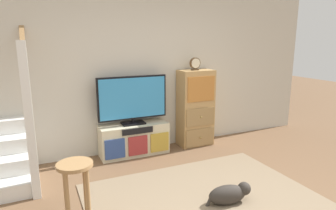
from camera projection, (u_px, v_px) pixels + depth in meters
back_wall at (145, 68)px, 4.81m from camera, size 6.40×0.12×2.70m
area_rug at (202, 197)px, 3.46m from camera, size 2.60×1.80×0.01m
media_console at (134, 139)px, 4.70m from camera, size 1.08×0.38×0.50m
television at (133, 99)px, 4.58m from camera, size 1.10×0.22×0.76m
side_cabinet at (196, 108)px, 5.07m from camera, size 0.58×0.38×1.30m
desk_clock at (195, 64)px, 4.87m from camera, size 0.18×0.08×0.21m
bar_stool_near at (76, 180)px, 2.82m from camera, size 0.34×0.34×0.67m
dog at (230, 194)px, 3.32m from camera, size 0.54×0.26×0.23m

